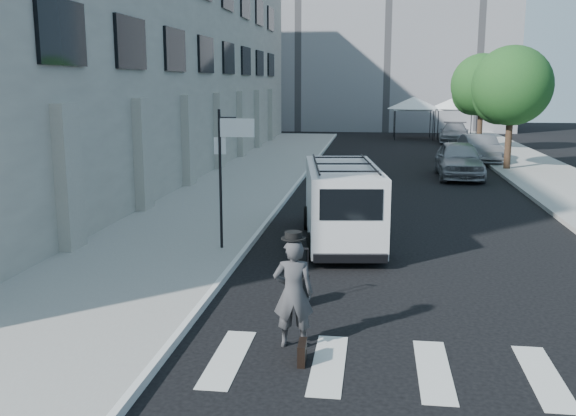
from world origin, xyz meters
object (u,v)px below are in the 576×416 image
(parked_car_a, at_px, (459,159))
(parked_car_b, at_px, (480,149))
(businessman, at_px, (293,293))
(cargo_van, at_px, (342,202))
(briefcase, at_px, (302,353))
(suitcase, at_px, (300,290))
(parked_car_c, at_px, (454,133))

(parked_car_a, height_order, parked_car_b, parked_car_a)
(businessman, bearing_deg, cargo_van, -98.31)
(businessman, relative_size, briefcase, 4.15)
(suitcase, bearing_deg, parked_car_a, 87.19)
(parked_car_a, xyz_separation_m, parked_car_c, (1.80, 17.64, -0.13))
(parked_car_a, bearing_deg, suitcase, -105.34)
(briefcase, xyz_separation_m, parked_car_c, (6.61, 38.18, 0.53))
(suitcase, bearing_deg, parked_car_b, 86.94)
(briefcase, distance_m, parked_car_a, 21.11)
(businessman, height_order, briefcase, businessman)
(suitcase, bearing_deg, briefcase, -69.25)
(briefcase, bearing_deg, cargo_van, 86.81)
(cargo_van, relative_size, parked_car_a, 1.17)
(parked_car_c, bearing_deg, parked_car_a, -88.47)
(businessman, bearing_deg, suitcase, -91.60)
(businessman, height_order, suitcase, businessman)
(suitcase, bearing_deg, parked_car_c, 92.18)
(businessman, bearing_deg, parked_car_b, -109.99)
(cargo_van, xyz_separation_m, parked_car_b, (6.44, 18.61, -0.35))
(briefcase, xyz_separation_m, suitcase, (-0.35, 2.62, 0.13))
(businessman, distance_m, parked_car_b, 26.67)
(businessman, xyz_separation_m, parked_car_a, (5.04, 19.91, -0.08))
(businessman, xyz_separation_m, cargo_van, (0.40, 7.16, 0.19))
(parked_car_b, bearing_deg, briefcase, -108.68)
(parked_car_b, xyz_separation_m, parked_car_c, (0.00, 11.77, -0.05))
(cargo_van, height_order, parked_car_a, cargo_van)
(parked_car_c, bearing_deg, businessman, -92.97)
(briefcase, bearing_deg, parked_car_a, 74.90)
(suitcase, relative_size, parked_car_a, 0.23)
(businessman, xyz_separation_m, parked_car_c, (6.84, 37.54, -0.21))
(businessman, relative_size, suitcase, 1.64)
(suitcase, height_order, parked_car_a, parked_car_a)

